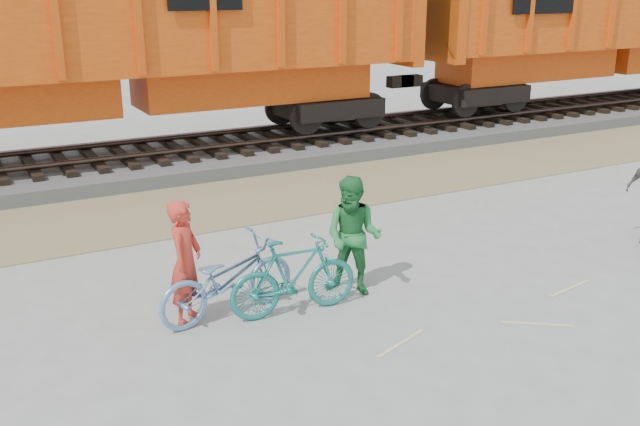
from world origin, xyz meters
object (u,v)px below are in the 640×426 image
(hopper_car_center, at_px, (121,35))
(bicycle_blue, at_px, (227,279))
(bicycle_teal, at_px, (294,276))
(hopper_car_right, at_px, (605,19))
(person_solo, at_px, (186,262))
(person_man, at_px, (353,236))

(hopper_car_center, distance_m, bicycle_blue, 8.52)
(bicycle_teal, bearing_deg, hopper_car_center, 4.08)
(hopper_car_right, relative_size, bicycle_teal, 8.13)
(bicycle_teal, bearing_deg, hopper_car_right, -56.40)
(hopper_car_center, relative_size, bicycle_blue, 7.22)
(hopper_car_right, bearing_deg, person_solo, -153.81)
(bicycle_blue, xyz_separation_m, person_man, (1.77, -0.15, 0.32))
(hopper_car_center, bearing_deg, hopper_car_right, 0.00)
(bicycle_teal, xyz_separation_m, person_solo, (-1.27, 0.45, 0.28))
(bicycle_blue, xyz_separation_m, person_solo, (-0.50, 0.10, 0.29))
(hopper_car_center, xyz_separation_m, hopper_car_right, (15.00, 0.00, 0.00))
(hopper_car_right, height_order, bicycle_teal, hopper_car_right)
(bicycle_teal, bearing_deg, person_man, -74.48)
(hopper_car_center, distance_m, hopper_car_right, 15.00)
(bicycle_blue, height_order, person_solo, person_solo)
(person_man, bearing_deg, bicycle_teal, -121.56)
(hopper_car_right, bearing_deg, hopper_car_center, 180.00)
(hopper_car_center, xyz_separation_m, person_man, (0.98, -8.26, -2.18))
(hopper_car_center, xyz_separation_m, bicycle_teal, (-0.02, -8.46, -2.49))
(hopper_car_center, height_order, person_man, hopper_car_center)
(bicycle_blue, distance_m, person_solo, 0.59)
(hopper_car_center, relative_size, bicycle_teal, 8.13)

